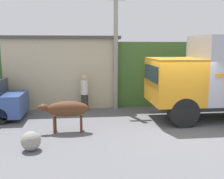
# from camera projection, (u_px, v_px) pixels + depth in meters

# --- Properties ---
(ground_plane) EXTENTS (60.00, 60.00, 0.00)m
(ground_plane) POSITION_uv_depth(u_px,v_px,m) (181.00, 129.00, 9.85)
(ground_plane) COLOR slate
(hillside_embankment) EXTENTS (32.00, 5.38, 3.27)m
(hillside_embankment) POSITION_uv_depth(u_px,v_px,m) (144.00, 70.00, 15.79)
(hillside_embankment) COLOR #426B33
(hillside_embankment) RESTS_ON ground_plane
(building_backdrop) EXTENTS (5.76, 2.70, 3.55)m
(building_backdrop) POSITION_uv_depth(u_px,v_px,m) (63.00, 71.00, 13.73)
(building_backdrop) COLOR #C6B793
(building_backdrop) RESTS_ON ground_plane
(brown_cow) EXTENTS (1.84, 0.56, 1.13)m
(brown_cow) POSITION_uv_depth(u_px,v_px,m) (67.00, 109.00, 9.39)
(brown_cow) COLOR #512D19
(brown_cow) RESTS_ON ground_plane
(pedestrian_on_hill) EXTENTS (0.45, 0.45, 1.72)m
(pedestrian_on_hill) POSITION_uv_depth(u_px,v_px,m) (85.00, 91.00, 12.40)
(pedestrian_on_hill) COLOR #38332D
(pedestrian_on_hill) RESTS_ON ground_plane
(utility_pole) EXTENTS (0.90, 0.21, 5.93)m
(utility_pole) POSITION_uv_depth(u_px,v_px,m) (116.00, 45.00, 12.46)
(utility_pole) COLOR #9E998E
(utility_pole) RESTS_ON ground_plane
(roadside_rock) EXTENTS (0.58, 0.58, 0.58)m
(roadside_rock) POSITION_uv_depth(u_px,v_px,m) (31.00, 141.00, 7.79)
(roadside_rock) COLOR gray
(roadside_rock) RESTS_ON ground_plane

